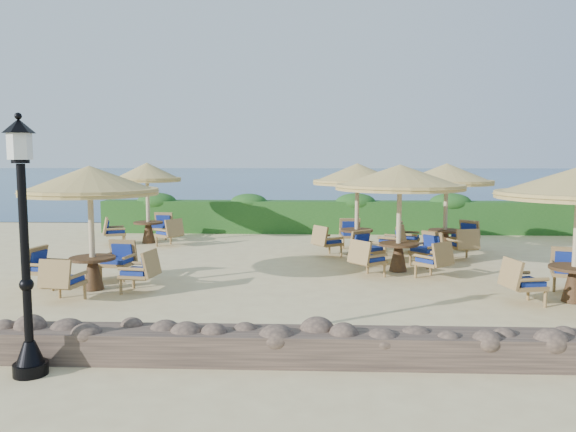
# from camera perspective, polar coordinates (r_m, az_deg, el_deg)

# --- Properties ---
(ground) EXTENTS (120.00, 120.00, 0.00)m
(ground) POSITION_cam_1_polar(r_m,az_deg,el_deg) (14.06, 7.05, -5.66)
(ground) COLOR beige
(ground) RESTS_ON ground
(sea) EXTENTS (160.00, 160.00, 0.00)m
(sea) POSITION_cam_1_polar(r_m,az_deg,el_deg) (83.78, 3.20, 4.05)
(sea) COLOR navy
(sea) RESTS_ON ground
(hedge) EXTENTS (18.00, 0.90, 1.20)m
(hedge) POSITION_cam_1_polar(r_m,az_deg,el_deg) (21.07, 5.50, -0.11)
(hedge) COLOR #194616
(hedge) RESTS_ON ground
(stone_wall) EXTENTS (15.00, 0.65, 0.44)m
(stone_wall) POSITION_cam_1_polar(r_m,az_deg,el_deg) (8.05, 10.71, -13.04)
(stone_wall) COLOR brown
(stone_wall) RESTS_ON ground
(lamp_post) EXTENTS (0.44, 0.44, 3.31)m
(lamp_post) POSITION_cam_1_polar(r_m,az_deg,el_deg) (7.94, -25.14, -3.85)
(lamp_post) COLOR black
(lamp_post) RESTS_ON ground
(cafe_set_0) EXTENTS (2.88, 2.88, 2.65)m
(cafe_set_0) POSITION_cam_1_polar(r_m,az_deg,el_deg) (12.57, -19.43, 1.15)
(cafe_set_0) COLOR #C9B68E
(cafe_set_0) RESTS_ON ground
(cafe_set_1) EXTENTS (3.21, 3.21, 2.65)m
(cafe_set_1) POSITION_cam_1_polar(r_m,az_deg,el_deg) (14.06, 11.26, 2.15)
(cafe_set_1) COLOR #C9B68E
(cafe_set_1) RESTS_ON ground
(cafe_set_3) EXTENTS (2.75, 2.56, 2.65)m
(cafe_set_3) POSITION_cam_1_polar(r_m,az_deg,el_deg) (18.98, -14.09, 2.53)
(cafe_set_3) COLOR #C9B68E
(cafe_set_3) RESTS_ON ground
(cafe_set_4) EXTENTS (2.76, 2.74, 2.65)m
(cafe_set_4) POSITION_cam_1_polar(r_m,az_deg,el_deg) (16.60, 7.04, 2.63)
(cafe_set_4) COLOR #C9B68E
(cafe_set_4) RESTS_ON ground
(cafe_set_5) EXTENTS (2.79, 2.80, 2.65)m
(cafe_set_5) POSITION_cam_1_polar(r_m,az_deg,el_deg) (17.00, 15.77, 2.60)
(cafe_set_5) COLOR #C9B68E
(cafe_set_5) RESTS_ON ground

